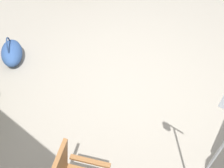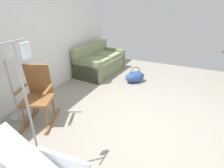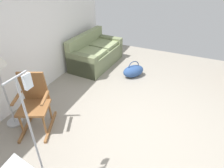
{
  "view_description": "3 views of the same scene",
  "coord_description": "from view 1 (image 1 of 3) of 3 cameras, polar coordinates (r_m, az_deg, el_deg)",
  "views": [
    {
      "loc": [
        -1.43,
        2.19,
        2.94
      ],
      "look_at": [
        -0.29,
        0.74,
        0.79
      ],
      "focal_mm": 41.59,
      "sensor_mm": 36.0,
      "label": 1
    },
    {
      "loc": [
        -2.6,
        -0.6,
        2.01
      ],
      "look_at": [
        0.11,
        0.7,
        0.62
      ],
      "focal_mm": 28.79,
      "sensor_mm": 36.0,
      "label": 2
    },
    {
      "loc": [
        -2.6,
        -0.53,
        2.61
      ],
      "look_at": [
        0.27,
        0.73,
        0.61
      ],
      "focal_mm": 32.22,
      "sensor_mm": 36.0,
      "label": 3
    }
  ],
  "objects": [
    {
      "name": "ground_plane",
      "position": [
        3.94,
        3.33,
        0.89
      ],
      "size": [
        7.25,
        7.25,
        0.0
      ],
      "primitive_type": "plane",
      "color": "gray"
    },
    {
      "name": "duffel_bag",
      "position": [
        4.42,
        -21.17,
        6.42
      ],
      "size": [
        0.63,
        0.6,
        0.43
      ],
      "color": "#2D4C84",
      "rests_on": "ground"
    }
  ]
}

